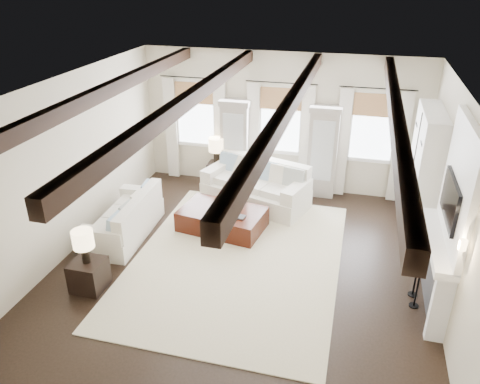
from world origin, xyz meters
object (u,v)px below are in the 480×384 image
(sofa_back, at_px, (257,187))
(sofa_left, at_px, (127,220))
(side_table_back, at_px, (217,175))
(side_table_front, at_px, (89,275))
(ottoman, at_px, (222,219))

(sofa_back, distance_m, sofa_left, 2.97)
(sofa_left, height_order, side_table_back, sofa_left)
(sofa_back, height_order, side_table_back, sofa_back)
(sofa_back, relative_size, sofa_left, 1.24)
(side_table_front, distance_m, side_table_back, 4.44)
(sofa_back, xyz_separation_m, side_table_front, (-2.01, -3.73, -0.15))
(side_table_back, bearing_deg, ottoman, -69.81)
(ottoman, xyz_separation_m, side_table_front, (-1.58, -2.42, 0.04))
(sofa_left, relative_size, side_table_back, 3.34)
(side_table_front, xyz_separation_m, side_table_back, (0.87, 4.36, 0.04))
(ottoman, bearing_deg, side_table_back, 118.49)
(ottoman, xyz_separation_m, side_table_back, (-0.71, 1.93, 0.09))
(sofa_left, xyz_separation_m, side_table_back, (1.04, 2.65, -0.04))
(side_table_back, bearing_deg, sofa_back, -29.10)
(sofa_back, relative_size, side_table_front, 4.86)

